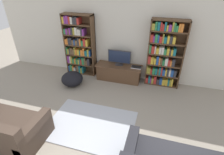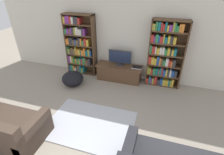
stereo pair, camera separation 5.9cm
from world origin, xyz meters
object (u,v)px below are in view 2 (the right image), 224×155
object	(u,v)px
couch_left_sectional	(5,128)
tv_stand	(119,73)
bookshelf_right	(164,55)
laptop	(137,67)
bookshelf_left	(80,46)
television	(120,57)
beanbag_ottoman	(73,79)

from	to	relation	value
couch_left_sectional	tv_stand	bearing A→B (deg)	62.12
bookshelf_right	couch_left_sectional	xyz separation A→B (m)	(-2.96, -3.20, -0.71)
bookshelf_right	laptop	size ratio (longest dim) A/B	6.36
bookshelf_left	television	bearing A→B (deg)	-3.06
laptop	beanbag_ottoman	xyz separation A→B (m)	(-1.88, -0.76, -0.31)
bookshelf_left	bookshelf_right	bearing A→B (deg)	-0.02
beanbag_ottoman	bookshelf_left	bearing A→B (deg)	97.24
tv_stand	television	size ratio (longest dim) A/B	2.01
bookshelf_left	television	xyz separation A→B (m)	(1.42, -0.08, -0.21)
tv_stand	beanbag_ottoman	bearing A→B (deg)	-150.57
bookshelf_left	beanbag_ottoman	bearing A→B (deg)	-82.76
bookshelf_left	tv_stand	distance (m)	1.61
bookshelf_left	bookshelf_right	xyz separation A→B (m)	(2.76, -0.00, -0.01)
bookshelf_right	laptop	xyz separation A→B (m)	(-0.76, -0.11, -0.45)
television	couch_left_sectional	world-z (taller)	television
couch_left_sectional	bookshelf_left	bearing A→B (deg)	86.44
tv_stand	couch_left_sectional	world-z (taller)	couch_left_sectional
tv_stand	beanbag_ottoman	xyz separation A→B (m)	(-1.31, -0.74, -0.04)
couch_left_sectional	beanbag_ottoman	world-z (taller)	couch_left_sectional
bookshelf_left	laptop	xyz separation A→B (m)	(1.99, -0.11, -0.46)
tv_stand	beanbag_ottoman	distance (m)	1.51
couch_left_sectional	beanbag_ottoman	distance (m)	2.35
tv_stand	couch_left_sectional	size ratio (longest dim) A/B	0.94
television	bookshelf_right	bearing A→B (deg)	3.23
bookshelf_left	couch_left_sectional	xyz separation A→B (m)	(-0.20, -3.20, -0.71)
bookshelf_right	bookshelf_left	bearing A→B (deg)	179.98
tv_stand	laptop	bearing A→B (deg)	1.67
laptop	beanbag_ottoman	size ratio (longest dim) A/B	0.48
television	couch_left_sectional	size ratio (longest dim) A/B	0.46
bookshelf_right	tv_stand	world-z (taller)	bookshelf_right
bookshelf_left	couch_left_sectional	size ratio (longest dim) A/B	1.28
laptop	couch_left_sectional	size ratio (longest dim) A/B	0.20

